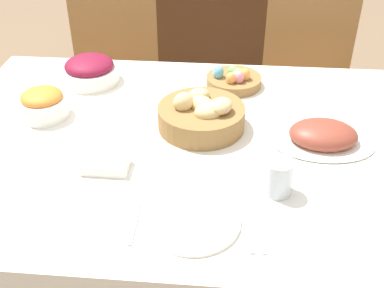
{
  "coord_description": "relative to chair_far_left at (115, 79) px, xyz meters",
  "views": [
    {
      "loc": [
        0.11,
        -1.21,
        1.59
      ],
      "look_at": [
        0.01,
        -0.08,
        0.81
      ],
      "focal_mm": 45.0,
      "sensor_mm": 36.0,
      "label": 1
    }
  ],
  "objects": [
    {
      "name": "egg_basket",
      "position": [
        0.58,
        -0.52,
        0.28
      ],
      "size": [
        0.2,
        0.2,
        0.08
      ],
      "color": "olive",
      "rests_on": "dining_table"
    },
    {
      "name": "spoon",
      "position": [
        0.66,
        -1.24,
        0.26
      ],
      "size": [
        0.01,
        0.18,
        0.0
      ],
      "rotation": [
        0.0,
        0.0,
        -0.02
      ],
      "color": "#B7B7BC",
      "rests_on": "dining_table"
    },
    {
      "name": "chair_far_right",
      "position": [
        0.92,
        0.0,
        0.0
      ],
      "size": [
        0.45,
        0.45,
        0.98
      ],
      "rotation": [
        0.0,
        0.0,
        -0.07
      ],
      "color": "olive",
      "rests_on": "ground"
    },
    {
      "name": "dinner_plate",
      "position": [
        0.49,
        -1.24,
        0.26
      ],
      "size": [
        0.23,
        0.23,
        0.01
      ],
      "color": "white",
      "rests_on": "dining_table"
    },
    {
      "name": "ham_platter",
      "position": [
        0.85,
        -0.87,
        0.28
      ],
      "size": [
        0.31,
        0.22,
        0.08
      ],
      "color": "white",
      "rests_on": "dining_table"
    },
    {
      "name": "dining_table",
      "position": [
        0.46,
        -0.88,
        -0.13
      ],
      "size": [
        1.58,
        1.1,
        0.77
      ],
      "color": "white",
      "rests_on": "ground"
    },
    {
      "name": "fork",
      "position": [
        0.35,
        -1.24,
        0.26
      ],
      "size": [
        0.01,
        0.18,
        0.0
      ],
      "rotation": [
        0.0,
        0.0,
        0.02
      ],
      "color": "#B7B7BC",
      "rests_on": "dining_table"
    },
    {
      "name": "sideboard",
      "position": [
        0.31,
        1.02,
        -0.09
      ],
      "size": [
        1.32,
        0.44,
        0.86
      ],
      "color": "#4C2D19",
      "rests_on": "ground"
    },
    {
      "name": "bread_basket",
      "position": [
        0.48,
        -0.81,
        0.3
      ],
      "size": [
        0.27,
        0.27,
        0.12
      ],
      "color": "olive",
      "rests_on": "dining_table"
    },
    {
      "name": "chair_far_left",
      "position": [
        0.0,
        0.0,
        0.0
      ],
      "size": [
        0.46,
        0.46,
        0.98
      ],
      "rotation": [
        0.0,
        0.0,
        0.11
      ],
      "color": "olive",
      "rests_on": "ground"
    },
    {
      "name": "drinking_cup",
      "position": [
        0.7,
        -1.11,
        0.3
      ],
      "size": [
        0.08,
        0.08,
        0.1
      ],
      "color": "silver",
      "rests_on": "dining_table"
    },
    {
      "name": "beet_salad_bowl",
      "position": [
        0.05,
        -0.53,
        0.3
      ],
      "size": [
        0.21,
        0.21,
        0.1
      ],
      "color": "white",
      "rests_on": "dining_table"
    },
    {
      "name": "butter_dish",
      "position": [
        0.23,
        -1.05,
        0.27
      ],
      "size": [
        0.13,
        0.08,
        0.03
      ],
      "color": "white",
      "rests_on": "dining_table"
    },
    {
      "name": "knife",
      "position": [
        0.63,
        -1.24,
        0.26
      ],
      "size": [
        0.01,
        0.18,
        0.0
      ],
      "rotation": [
        0.0,
        0.0,
        0.02
      ],
      "color": "#B7B7BC",
      "rests_on": "dining_table"
    },
    {
      "name": "carrot_bowl",
      "position": [
        -0.04,
        -0.79,
        0.3
      ],
      "size": [
        0.16,
        0.16,
        0.1
      ],
      "color": "white",
      "rests_on": "dining_table"
    }
  ]
}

